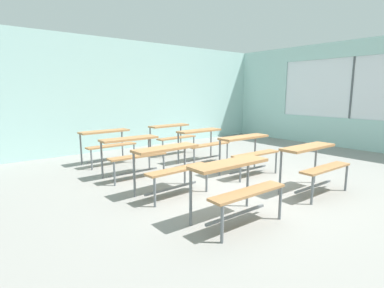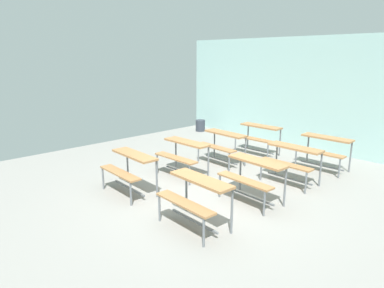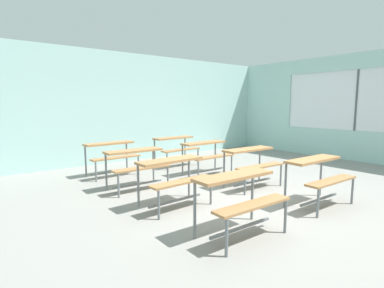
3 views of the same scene
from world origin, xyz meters
name	(u,v)px [view 3 (image 3 of 3)]	position (x,y,z in m)	size (l,w,h in m)	color
ground	(248,200)	(0.00, 0.00, -0.03)	(10.00, 9.00, 0.05)	gray
wall_back	(128,108)	(0.00, 4.50, 1.50)	(10.00, 0.12, 3.00)	#A8D1CC
wall_right	(381,110)	(5.00, -0.13, 1.45)	(0.12, 9.00, 3.00)	#A8D1CC
desk_bench_r0c0	(240,190)	(-1.18, -0.89, 0.56)	(1.11, 0.62, 0.74)	#A87547
desk_bench_r0c1	(319,170)	(0.61, -0.91, 0.56)	(1.11, 0.62, 0.74)	#A87547
desk_bench_r1c0	(174,171)	(-1.21, 0.45, 0.56)	(1.12, 0.63, 0.74)	#A87547
desk_bench_r1c1	(252,158)	(0.62, 0.46, 0.56)	(1.12, 0.63, 0.74)	#A87547
desk_bench_r2c0	(137,160)	(-1.22, 1.69, 0.56)	(1.11, 0.61, 0.74)	#A87547
desk_bench_r2c1	(207,150)	(0.58, 1.76, 0.56)	(1.11, 0.60, 0.74)	#A87547
desk_bench_r3c0	(112,151)	(-1.15, 3.00, 0.56)	(1.12, 0.63, 0.74)	#A87547
desk_bench_r3c1	(176,144)	(0.62, 3.03, 0.56)	(1.12, 0.63, 0.74)	#A87547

